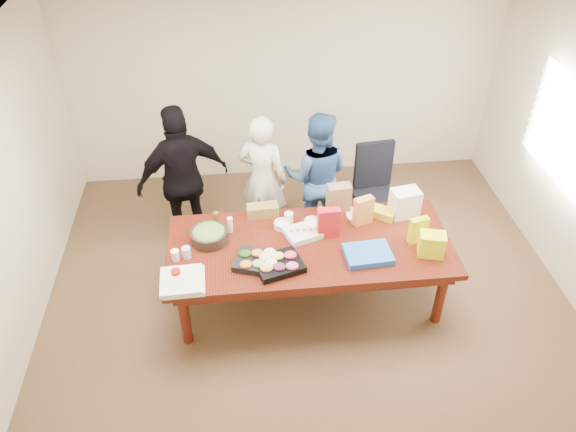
{
  "coord_description": "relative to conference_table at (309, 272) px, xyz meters",
  "views": [
    {
      "loc": [
        -0.66,
        -4.14,
        4.35
      ],
      "look_at": [
        -0.21,
        0.1,
        1.04
      ],
      "focal_mm": 34.91,
      "sensor_mm": 36.0,
      "label": 1
    }
  ],
  "objects": [
    {
      "name": "wall_back",
      "position": [
        0.0,
        2.5,
        0.98
      ],
      "size": [
        5.5,
        0.04,
        2.7
      ],
      "primitive_type": "cube",
      "color": "beige",
      "rests_on": "floor"
    },
    {
      "name": "plate_b",
      "position": [
        0.97,
        0.41,
        0.38
      ],
      "size": [
        0.26,
        0.26,
        0.02
      ],
      "primitive_type": "cylinder",
      "rotation": [
        0.0,
        0.0,
        -0.01
      ],
      "color": "white",
      "rests_on": "conference_table"
    },
    {
      "name": "dip_bowl_a",
      "position": [
        0.06,
        0.3,
        0.41
      ],
      "size": [
        0.2,
        0.2,
        0.06
      ],
      "primitive_type": "cylinder",
      "rotation": [
        0.0,
        0.0,
        0.35
      ],
      "color": "beige",
      "rests_on": "conference_table"
    },
    {
      "name": "sheet_cake",
      "position": [
        -0.04,
        0.14,
        0.41
      ],
      "size": [
        0.43,
        0.37,
        0.06
      ],
      "primitive_type": "cube",
      "rotation": [
        0.0,
        0.0,
        0.33
      ],
      "color": "white",
      "rests_on": "conference_table"
    },
    {
      "name": "fruit_tray",
      "position": [
        -0.34,
        -0.3,
        0.41
      ],
      "size": [
        0.51,
        0.44,
        0.07
      ],
      "primitive_type": "cube",
      "rotation": [
        0.0,
        0.0,
        0.29
      ],
      "color": "black",
      "rests_on": "conference_table"
    },
    {
      "name": "chip_bag_blue",
      "position": [
        0.53,
        -0.24,
        0.41
      ],
      "size": [
        0.46,
        0.36,
        0.07
      ],
      "primitive_type": "cube",
      "rotation": [
        0.0,
        0.0,
        0.07
      ],
      "color": "blue",
      "rests_on": "conference_table"
    },
    {
      "name": "kraft_bag",
      "position": [
        0.37,
        0.52,
        0.53
      ],
      "size": [
        0.25,
        0.16,
        0.32
      ],
      "primitive_type": "cube",
      "rotation": [
        0.0,
        0.0,
        0.07
      ],
      "color": "olive",
      "rests_on": "conference_table"
    },
    {
      "name": "salad_bowl",
      "position": [
        -0.98,
        0.16,
        0.43
      ],
      "size": [
        0.45,
        0.45,
        0.12
      ],
      "primitive_type": "cylinder",
      "rotation": [
        0.0,
        0.0,
        -0.25
      ],
      "color": "black",
      "rests_on": "conference_table"
    },
    {
      "name": "dip_bowl_b",
      "position": [
        -0.25,
        0.29,
        0.41
      ],
      "size": [
        0.18,
        0.18,
        0.07
      ],
      "primitive_type": "cylinder",
      "rotation": [
        0.0,
        0.0,
        -0.07
      ],
      "color": "white",
      "rests_on": "conference_table"
    },
    {
      "name": "ceiling",
      "position": [
        0.0,
        0.0,
        2.33
      ],
      "size": [
        5.5,
        5.0,
        0.02
      ],
      "primitive_type": "cube",
      "color": "white",
      "rests_on": "wall_back"
    },
    {
      "name": "person_center",
      "position": [
        -0.38,
        1.13,
        0.42
      ],
      "size": [
        0.68,
        0.59,
        1.59
      ],
      "primitive_type": "imported",
      "rotation": [
        0.0,
        0.0,
        2.71
      ],
      "color": "beige",
      "rests_on": "floor"
    },
    {
      "name": "ranch_bottle",
      "position": [
        -0.77,
        0.29,
        0.46
      ],
      "size": [
        0.07,
        0.07,
        0.17
      ],
      "primitive_type": "cylinder",
      "rotation": [
        0.0,
        0.0,
        0.33
      ],
      "color": "beige",
      "rests_on": "conference_table"
    },
    {
      "name": "floor",
      "position": [
        0.0,
        0.0,
        -0.39
      ],
      "size": [
        5.5,
        5.0,
        0.02
      ],
      "primitive_type": "cube",
      "color": "#47301E",
      "rests_on": "ground"
    },
    {
      "name": "pizza_box_lower",
      "position": [
        -1.21,
        -0.43,
        0.4
      ],
      "size": [
        0.38,
        0.38,
        0.04
      ],
      "primitive_type": "cube",
      "rotation": [
        0.0,
        0.0,
        0.03
      ],
      "color": "white",
      "rests_on": "conference_table"
    },
    {
      "name": "mayo_jar",
      "position": [
        -0.17,
        0.34,
        0.45
      ],
      "size": [
        0.1,
        0.1,
        0.14
      ],
      "primitive_type": "cylinder",
      "rotation": [
        0.0,
        0.0,
        -0.14
      ],
      "color": "silver",
      "rests_on": "conference_table"
    },
    {
      "name": "mustard_bottle",
      "position": [
        0.16,
        0.33,
        0.47
      ],
      "size": [
        0.07,
        0.07,
        0.18
      ],
      "primitive_type": "cylinder",
      "rotation": [
        0.0,
        0.0,
        -0.19
      ],
      "color": "#E4B60F",
      "rests_on": "conference_table"
    },
    {
      "name": "wall_left",
      "position": [
        -2.75,
        0.0,
        0.98
      ],
      "size": [
        0.04,
        5.0,
        2.7
      ],
      "primitive_type": "cube",
      "color": "beige",
      "rests_on": "floor"
    },
    {
      "name": "clear_cup_a",
      "position": [
        -1.2,
        -0.06,
        0.43
      ],
      "size": [
        0.1,
        0.1,
        0.12
      ],
      "primitive_type": "cylinder",
      "rotation": [
        0.0,
        0.0,
        0.18
      ],
      "color": "silver",
      "rests_on": "conference_table"
    },
    {
      "name": "banana_bunch",
      "position": [
        0.82,
        0.36,
        0.42
      ],
      "size": [
        0.31,
        0.28,
        0.09
      ],
      "primitive_type": "cube",
      "rotation": [
        0.0,
        0.0,
        -0.62
      ],
      "color": "gold",
      "rests_on": "conference_table"
    },
    {
      "name": "clear_cup_b",
      "position": [
        -1.3,
        -0.09,
        0.43
      ],
      "size": [
        0.09,
        0.09,
        0.11
      ],
      "primitive_type": "cylinder",
      "rotation": [
        0.0,
        0.0,
        0.18
      ],
      "color": "white",
      "rests_on": "conference_table"
    },
    {
      "name": "office_chair",
      "position": [
        0.92,
        1.03,
        0.16
      ],
      "size": [
        0.6,
        0.6,
        1.08
      ],
      "primitive_type": "cube",
      "rotation": [
        0.0,
        0.0,
        0.11
      ],
      "color": "black",
      "rests_on": "floor"
    },
    {
      "name": "dressing_bottle",
      "position": [
        -0.91,
        0.37,
        0.47
      ],
      "size": [
        0.07,
        0.07,
        0.19
      ],
      "primitive_type": "cylinder",
      "rotation": [
        0.0,
        0.0,
        -0.28
      ],
      "color": "brown",
      "rests_on": "conference_table"
    },
    {
      "name": "conference_table",
      "position": [
        0.0,
        0.0,
        0.0
      ],
      "size": [
        2.8,
        1.2,
        0.75
      ],
      "primitive_type": "cube",
      "color": "#4C1C0F",
      "rests_on": "floor"
    },
    {
      "name": "plate_a",
      "position": [
        0.58,
        0.41,
        0.38
      ],
      "size": [
        0.32,
        0.32,
        0.02
      ],
      "primitive_type": "cylinder",
      "rotation": [
        0.0,
        0.0,
        0.17
      ],
      "color": "silver",
      "rests_on": "conference_table"
    },
    {
      "name": "chip_bag_red",
      "position": [
        0.2,
        0.12,
        0.54
      ],
      "size": [
        0.23,
        0.1,
        0.32
      ],
      "primitive_type": "cube",
      "rotation": [
        0.0,
        0.0,
        0.04
      ],
      "color": "red",
      "rests_on": "conference_table"
    },
    {
      "name": "veggie_tray",
      "position": [
        -0.52,
        -0.23,
        0.41
      ],
      "size": [
        0.51,
        0.45,
        0.06
      ],
      "primitive_type": "cube",
      "rotation": [
        0.0,
        0.0,
        -0.34
      ],
      "color": "black",
      "rests_on": "conference_table"
    },
    {
      "name": "red_cup",
      "position": [
        -1.28,
        -0.37,
        0.43
      ],
      "size": [
        0.11,
        0.11,
        0.11
      ],
      "primitive_type": "cylinder",
      "rotation": [
        0.0,
        0.0,
        -0.29
      ],
      "color": "#A80E00",
      "rests_on": "conference_table"
    },
    {
      "name": "grocery_bag_white",
      "position": [
        1.04,
        0.37,
        0.53
      ],
      "size": [
        0.31,
        0.25,
        0.3
      ],
      "primitive_type": "cube",
      "rotation": [
        0.0,
        0.0,
        0.17
      ],
      "color": "white",
      "rests_on": "conference_table"
    },
    {
      "name": "pizza_box_upper",
      "position": [
        -1.23,
        -0.45,
        0.44
      ],
      "size": [
        0.39,
        0.39,
        0.04
      ],
      "primitive_type": "cube",
      "rotation": [
        0.0,
        0.0,
        0.04
      ],
      "color": "silver",
      "rests_on": "pizza_box_lower"
    },
    {
      "name": "chip_bag_orange",
      "position": [
        0.58,
        0.28,
        0.53
      ],
      "size": [
        0.22,
        0.15,
        0.31
      ],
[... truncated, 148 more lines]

